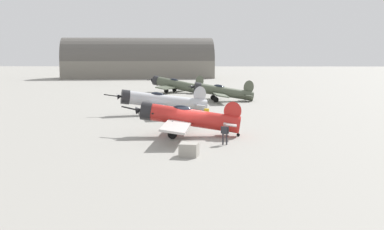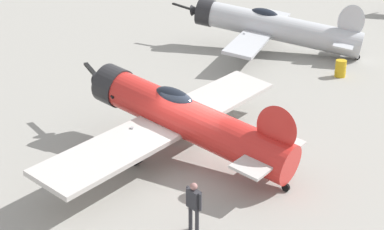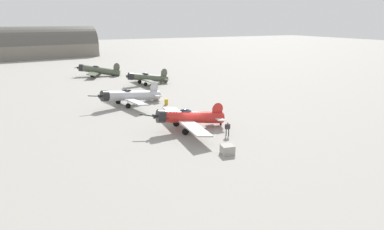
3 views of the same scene
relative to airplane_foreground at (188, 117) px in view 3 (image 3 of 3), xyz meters
The scene contains 9 objects.
ground_plane 1.65m from the airplane_foreground, 93.36° to the right, with size 400.00×400.00×0.00m, color gray.
airplane_foreground is the anchor object (origin of this frame).
airplane_mid_apron 14.96m from the airplane_foreground, 13.16° to the left, with size 10.96×11.86×3.24m.
airplane_far_line 29.69m from the airplane_foreground, ahead, with size 10.72×9.74×3.14m.
airplane_outer_stand 44.60m from the airplane_foreground, ahead, with size 10.31×10.46×3.42m.
ground_crew_mechanic 5.10m from the airplane_foreground, 141.50° to the right, with size 0.34×0.62×1.66m.
equipment_crate 8.38m from the airplane_foreground, behind, with size 1.35×1.42×0.92m.
fuel_drum 12.45m from the airplane_foreground, ahead, with size 0.61×0.61×0.90m.
distant_hangar 94.13m from the airplane_foreground, 10.14° to the left, with size 17.97×41.94×12.49m.
Camera 3 is at (-32.68, 15.51, 12.75)m, focal length 29.11 mm.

